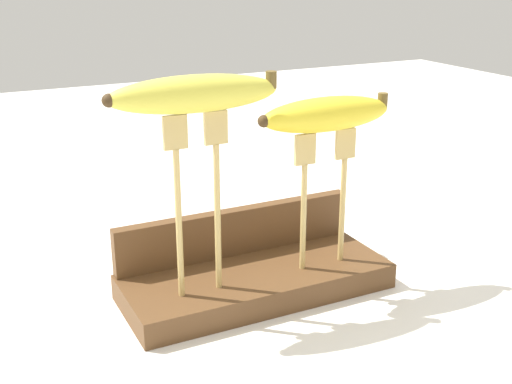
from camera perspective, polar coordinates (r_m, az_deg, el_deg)
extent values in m
plane|color=silver|center=(0.83, 0.00, -8.61)|extent=(3.00, 3.00, 0.00)
cube|color=brown|center=(0.82, 0.00, -7.66)|extent=(0.32, 0.13, 0.03)
cube|color=brown|center=(0.85, -1.71, -3.37)|extent=(0.32, 0.02, 0.06)
cylinder|color=tan|center=(0.72, -6.61, -2.82)|extent=(0.01, 0.01, 0.17)
cube|color=tan|center=(0.69, -6.93, 5.09)|extent=(0.03, 0.00, 0.04)
cylinder|color=tan|center=(0.74, -3.31, -2.24)|extent=(0.01, 0.01, 0.17)
cube|color=tan|center=(0.71, -3.47, 5.52)|extent=(0.03, 0.00, 0.04)
cylinder|color=tan|center=(0.79, 4.07, -2.19)|extent=(0.01, 0.01, 0.13)
cube|color=tan|center=(0.77, 4.22, 3.67)|extent=(0.03, 0.00, 0.04)
cylinder|color=tan|center=(0.82, 7.39, -1.55)|extent=(0.01, 0.01, 0.13)
cube|color=tan|center=(0.79, 7.65, 4.12)|extent=(0.03, 0.00, 0.04)
ellipsoid|color=#DBD147|center=(0.69, -5.27, 8.35)|extent=(0.19, 0.05, 0.04)
cylinder|color=brown|center=(0.72, 1.30, 9.59)|extent=(0.01, 0.01, 0.02)
sphere|color=#3F2D19|center=(0.67, -12.49, 7.64)|extent=(0.01, 0.01, 0.01)
ellipsoid|color=yellow|center=(0.77, 6.07, 6.64)|extent=(0.17, 0.04, 0.04)
cylinder|color=brown|center=(0.81, 10.78, 7.69)|extent=(0.01, 0.01, 0.02)
sphere|color=#3F2D19|center=(0.73, 0.76, 6.08)|extent=(0.01, 0.01, 0.01)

